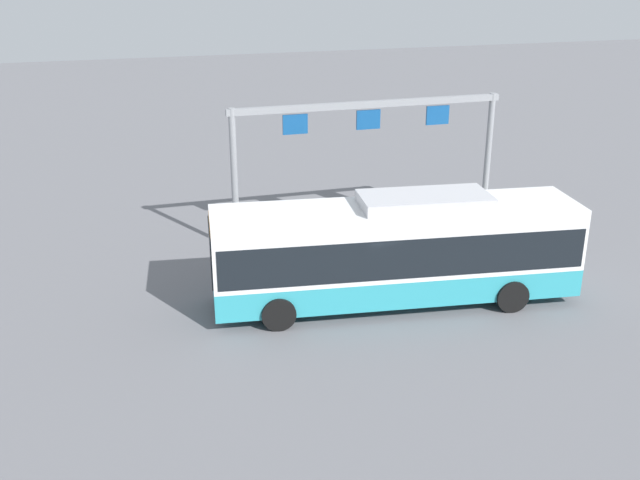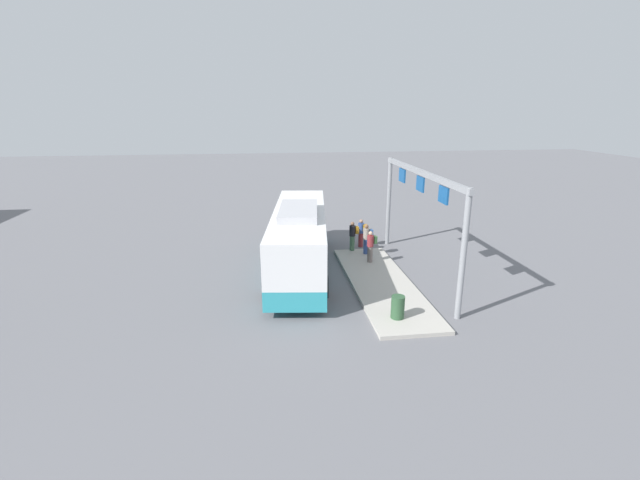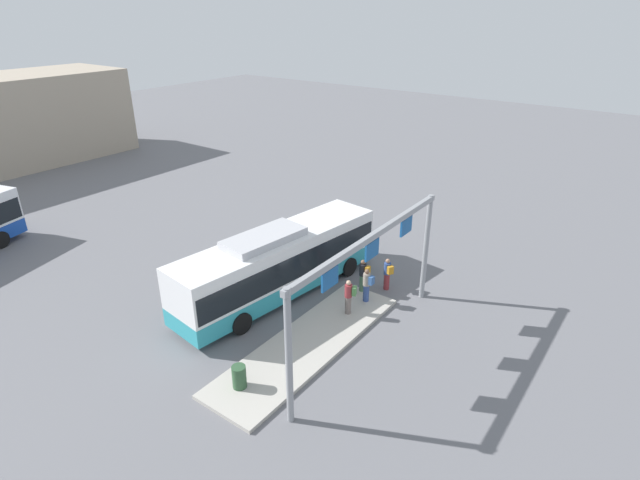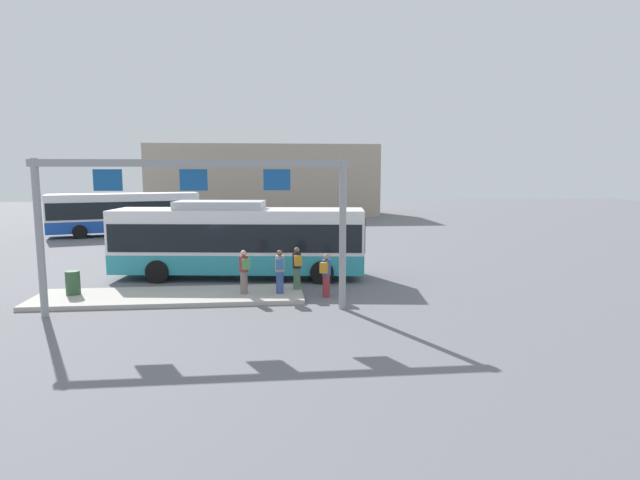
% 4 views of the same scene
% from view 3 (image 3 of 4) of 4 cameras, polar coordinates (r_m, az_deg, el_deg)
% --- Properties ---
extents(ground_plane, '(120.00, 120.00, 0.00)m').
position_cam_3_polar(ground_plane, '(25.00, -4.50, -6.03)').
color(ground_plane, slate).
extents(platform_curb, '(10.00, 2.80, 0.16)m').
position_cam_3_polar(platform_curb, '(21.50, -1.32, -11.49)').
color(platform_curb, '#B2ADA3').
rests_on(platform_curb, ground).
extents(bus_main, '(11.30, 3.87, 3.46)m').
position_cam_3_polar(bus_main, '(24.12, -4.66, -2.34)').
color(bus_main, teal).
rests_on(bus_main, ground).
extents(person_boarding, '(0.37, 0.55, 1.67)m').
position_cam_3_polar(person_boarding, '(24.51, 4.87, -3.89)').
color(person_boarding, '#476B4C').
rests_on(person_boarding, platform_curb).
extents(person_waiting_near, '(0.51, 0.60, 1.67)m').
position_cam_3_polar(person_waiting_near, '(25.08, 7.58, -3.73)').
color(person_waiting_near, maroon).
rests_on(person_waiting_near, ground).
extents(person_waiting_mid, '(0.35, 0.53, 1.67)m').
position_cam_3_polar(person_waiting_mid, '(23.71, 5.30, -4.99)').
color(person_waiting_mid, '#334C8C').
rests_on(person_waiting_mid, platform_curb).
extents(person_waiting_far, '(0.49, 0.60, 1.67)m').
position_cam_3_polar(person_waiting_far, '(22.77, 3.28, -6.29)').
color(person_waiting_far, slate).
rests_on(person_waiting_far, platform_curb).
extents(platform_sign_gantry, '(10.35, 0.24, 5.20)m').
position_cam_3_polar(platform_sign_gantry, '(19.43, 5.76, -2.91)').
color(platform_sign_gantry, gray).
rests_on(platform_sign_gantry, ground).
extents(trash_bin, '(0.52, 0.52, 0.90)m').
position_cam_3_polar(trash_bin, '(19.25, -9.06, -14.91)').
color(trash_bin, '#2D5133').
rests_on(trash_bin, platform_curb).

